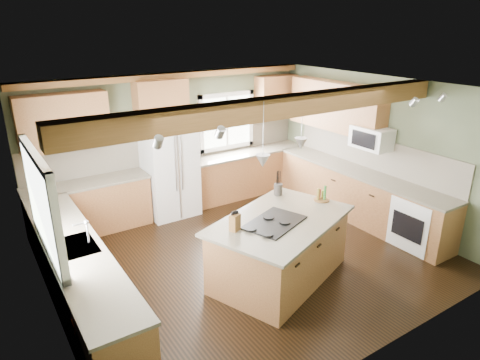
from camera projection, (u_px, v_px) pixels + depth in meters
floor at (247, 256)px, 6.71m from camera, size 5.60×5.60×0.00m
ceiling at (248, 89)px, 5.81m from camera, size 5.60×5.60×0.00m
wall_back at (175, 141)px, 8.22m from camera, size 5.60×0.00×5.60m
wall_left at (43, 225)px, 4.82m from camera, size 0.00×5.00×5.00m
wall_right at (376, 149)px, 7.70m from camera, size 0.00×5.00×5.00m
ceiling_beam at (281, 107)px, 5.28m from camera, size 5.55×0.26×0.26m
soffit_trim at (173, 76)px, 7.71m from camera, size 5.55×0.20×0.10m
backsplash_back at (175, 146)px, 8.24m from camera, size 5.58×0.03×0.58m
backsplash_right at (373, 153)px, 7.76m from camera, size 0.03×3.70×0.58m
base_cab_back_left at (90, 208)px, 7.36m from camera, size 2.02×0.60×0.88m
counter_back_left at (87, 183)px, 7.20m from camera, size 2.06×0.64×0.04m
base_cab_back_right at (247, 173)px, 9.05m from camera, size 2.62×0.60×0.88m
counter_back_right at (247, 152)px, 8.89m from camera, size 2.66×0.64×0.04m
base_cab_left at (79, 280)px, 5.31m from camera, size 0.60×3.70×0.88m
counter_left at (74, 248)px, 5.15m from camera, size 0.64×3.74×0.04m
base_cab_right at (358, 196)px, 7.88m from camera, size 0.60×3.70×0.88m
counter_right at (360, 172)px, 7.72m from camera, size 0.64×3.74×0.04m
upper_cab_back_left at (64, 122)px, 6.83m from camera, size 1.40×0.35×0.90m
upper_cab_over_fridge at (161, 99)px, 7.63m from camera, size 0.96×0.35×0.70m
upper_cab_right at (336, 106)px, 8.09m from camera, size 0.35×2.20×0.90m
upper_cab_back_corner at (276, 97)px, 9.04m from camera, size 0.90×0.35×0.90m
window_left at (40, 203)px, 4.78m from camera, size 0.04×1.60×1.05m
window_back at (226, 121)px, 8.71m from camera, size 1.10×0.04×1.00m
sink at (74, 247)px, 5.15m from camera, size 0.50×0.65×0.03m
faucet at (88, 233)px, 5.19m from camera, size 0.02×0.02×0.28m
dishwasher at (113, 342)px, 4.30m from camera, size 0.60×0.60×0.84m
oven at (419, 222)px, 6.86m from camera, size 0.60×0.72×0.84m
microwave at (371, 138)px, 7.46m from camera, size 0.40×0.70×0.38m
pendant_left at (263, 161)px, 5.15m from camera, size 0.18×0.18×0.16m
pendant_right at (301, 144)px, 5.88m from camera, size 0.18×0.18×0.16m
refrigerator at (170, 169)px, 7.91m from camera, size 0.90×0.74×1.80m
island at (279, 250)px, 6.02m from camera, size 2.22×1.78×0.88m
island_top at (281, 220)px, 5.86m from camera, size 2.38×1.95×0.04m
cooktop at (274, 222)px, 5.73m from camera, size 0.98×0.82×0.02m
knife_block at (235, 222)px, 5.50m from camera, size 0.16×0.15×0.22m
utensil_crock at (278, 189)px, 6.64m from camera, size 0.19×0.19×0.18m
bottle_tray at (322, 194)px, 6.42m from camera, size 0.27×0.27×0.22m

